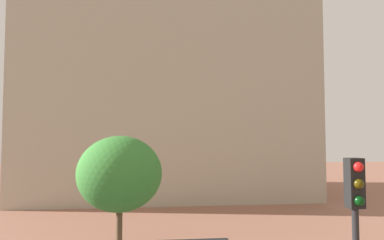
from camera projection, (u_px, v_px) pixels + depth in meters
The scene contains 3 objects.
landmark_building at pixel (170, 69), 33.51m from camera, with size 24.93×14.35×36.93m.
traffic_light_pole at pixel (356, 239), 6.16m from camera, with size 0.28×0.34×4.78m.
tree_curb_far at pixel (120, 174), 14.88m from camera, with size 3.65×3.65×5.27m.
Camera 1 is at (-1.87, -3.06, 5.12)m, focal length 32.19 mm.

